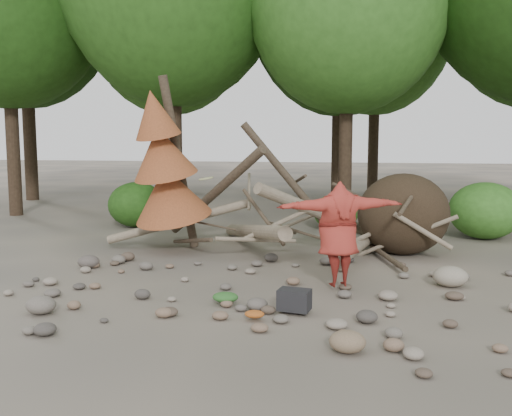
# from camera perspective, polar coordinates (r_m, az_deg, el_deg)

# --- Properties ---
(ground) EXTENTS (120.00, 120.00, 0.00)m
(ground) POSITION_cam_1_polar(r_m,az_deg,el_deg) (10.35, 1.12, -8.77)
(ground) COLOR #514C44
(ground) RESTS_ON ground
(deadfall_pile) EXTENTS (8.55, 5.24, 3.30)m
(deadfall_pile) POSITION_cam_1_polar(r_m,az_deg,el_deg) (14.18, 12.18, -0.73)
(deadfall_pile) COLOR #332619
(deadfall_pile) RESTS_ON ground
(dead_conifer) EXTENTS (2.06, 2.16, 4.35)m
(dead_conifer) POSITION_cam_1_polar(r_m,az_deg,el_deg) (14.06, -9.08, 4.03)
(dead_conifer) COLOR #4C3F30
(dead_conifer) RESTS_ON ground
(bush_left) EXTENTS (1.80, 1.80, 1.44)m
(bush_left) POSITION_cam_1_polar(r_m,az_deg,el_deg) (18.60, -11.86, 0.35)
(bush_left) COLOR #245216
(bush_left) RESTS_ON ground
(bush_mid) EXTENTS (1.40, 1.40, 1.12)m
(bush_mid) POSITION_cam_1_polar(r_m,az_deg,el_deg) (17.78, 8.01, -0.39)
(bush_mid) COLOR #30681E
(bush_mid) RESTS_ON ground
(bush_right) EXTENTS (2.00, 2.00, 1.60)m
(bush_right) POSITION_cam_1_polar(r_m,az_deg,el_deg) (17.25, 21.94, -0.24)
(bush_right) COLOR #3C7C26
(bush_right) RESTS_ON ground
(frisbee_thrower) EXTENTS (3.77, 1.53, 2.05)m
(frisbee_thrower) POSITION_cam_1_polar(r_m,az_deg,el_deg) (10.65, 8.24, -2.56)
(frisbee_thrower) COLOR maroon
(frisbee_thrower) RESTS_ON ground
(backpack) EXTENTS (0.55, 0.42, 0.34)m
(backpack) POSITION_cam_1_polar(r_m,az_deg,el_deg) (9.32, 3.85, -9.50)
(backpack) COLOR black
(backpack) RESTS_ON ground
(cloth_green) EXTENTS (0.44, 0.37, 0.17)m
(cloth_green) POSITION_cam_1_polar(r_m,az_deg,el_deg) (9.81, -3.08, -9.17)
(cloth_green) COLOR #2B5D25
(cloth_green) RESTS_ON ground
(cloth_orange) EXTENTS (0.31, 0.25, 0.11)m
(cloth_orange) POSITION_cam_1_polar(r_m,az_deg,el_deg) (8.98, -0.16, -10.87)
(cloth_orange) COLOR #9E4D1B
(cloth_orange) RESTS_ON ground
(boulder_front_left) EXTENTS (0.48, 0.44, 0.29)m
(boulder_front_left) POSITION_cam_1_polar(r_m,az_deg,el_deg) (9.91, -20.71, -9.06)
(boulder_front_left) COLOR #6B6359
(boulder_front_left) RESTS_ON ground
(boulder_front_right) EXTENTS (0.49, 0.44, 0.29)m
(boulder_front_right) POSITION_cam_1_polar(r_m,az_deg,el_deg) (7.80, 9.13, -13.05)
(boulder_front_right) COLOR #816A50
(boulder_front_right) RESTS_ON ground
(boulder_mid_right) EXTENTS (0.66, 0.59, 0.39)m
(boulder_mid_right) POSITION_cam_1_polar(r_m,az_deg,el_deg) (11.54, 18.86, -6.49)
(boulder_mid_right) COLOR gray
(boulder_mid_right) RESTS_ON ground
(boulder_mid_left) EXTENTS (0.48, 0.43, 0.29)m
(boulder_mid_left) POSITION_cam_1_polar(r_m,az_deg,el_deg) (12.99, -16.40, -5.17)
(boulder_mid_left) COLOR #58504A
(boulder_mid_left) RESTS_ON ground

